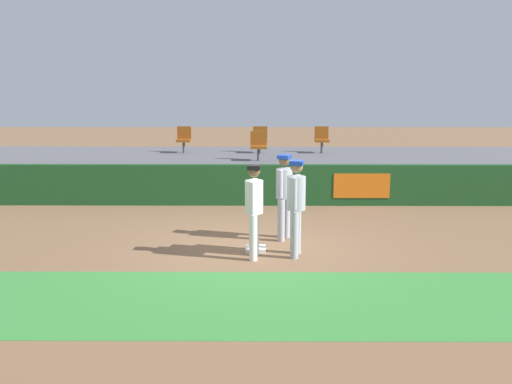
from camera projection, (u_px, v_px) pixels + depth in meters
The scene contains 12 objects.
ground_plane at pixel (253, 248), 11.93m from camera, with size 60.00×60.00×0.00m, color brown.
grass_foreground_strip at pixel (251, 301), 9.09m from camera, with size 18.00×2.80×0.01m, color #388438.
first_base at pixel (256, 249), 11.76m from camera, with size 0.40×0.40×0.08m, color white.
player_fielder_home at pixel (254, 205), 11.12m from camera, with size 0.37×0.55×1.79m.
player_runner_visitor at pixel (296, 201), 11.24m from camera, with size 0.42×0.51×1.86m.
player_coach_visitor at pixel (284, 191), 12.42m from camera, with size 0.45×0.48×1.81m.
field_wall at pixel (256, 185), 15.93m from camera, with size 18.00×0.26×1.10m.
bleacher_platform at pixel (256, 172), 18.46m from camera, with size 18.00×4.80×1.02m, color #59595E.
seat_front_center at pixel (259, 144), 17.16m from camera, with size 0.48×0.44×0.84m.
seat_back_center at pixel (260, 138), 18.93m from camera, with size 0.46×0.44×0.84m.
seat_back_right at pixel (322, 138), 18.92m from camera, with size 0.44×0.44×0.84m.
seat_back_left at pixel (184, 138), 18.95m from camera, with size 0.45×0.44×0.84m.
Camera 1 is at (0.13, -11.50, 3.38)m, focal length 41.53 mm.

